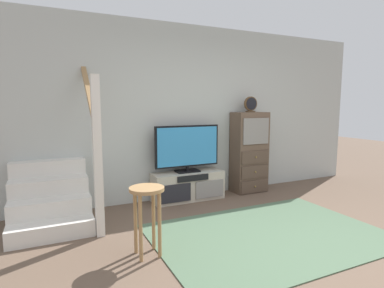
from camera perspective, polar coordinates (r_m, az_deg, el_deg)
ground_plane at (r=3.39m, az=20.83°, el=-19.07°), size 20.00×20.00×0.00m
back_wall at (r=5.06m, az=1.11°, el=5.84°), size 6.40×0.12×2.70m
area_rug at (r=3.79m, az=14.07°, el=-15.83°), size 2.60×1.80×0.01m
media_console at (r=4.86m, az=-0.72°, el=-7.72°), size 1.12×0.38×0.44m
television at (r=4.76m, az=-0.85°, el=-0.63°), size 1.04×0.22×0.72m
side_cabinet at (r=5.34m, az=10.49°, el=-1.51°), size 0.58×0.38×1.35m
desk_clock at (r=5.26m, az=10.73°, el=7.17°), size 0.23×0.08×0.26m
staircase at (r=4.43m, az=-24.50°, el=-7.89°), size 1.00×1.36×2.20m
bar_stool_near at (r=3.09m, az=-8.28°, el=-11.00°), size 0.34×0.34×0.69m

